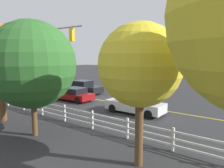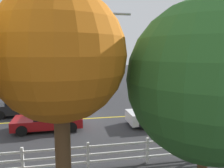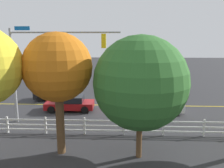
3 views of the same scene
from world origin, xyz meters
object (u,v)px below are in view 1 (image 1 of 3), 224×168
Objects in this scene: car_2 at (74,94)px; tree_2 at (140,65)px; car_1 at (84,87)px; tree_4 at (32,64)px; car_0 at (135,105)px.

car_2 is 0.73× the size of tree_2.
tree_2 is at bearing -39.54° from car_1.
tree_2 is 6.45m from tree_4.
car_1 is 0.72× the size of tree_4.
tree_4 is (-5.46, 7.95, 3.39)m from car_2.
tree_2 reaches higher than car_0.
car_2 is (-2.21, 3.62, -0.08)m from car_1.
tree_4 is at bearing 73.69° from car_0.
tree_4 is (1.99, 7.61, 3.35)m from car_0.
car_0 reaches higher than car_2.
car_0 is 10.44m from car_1.
car_1 is at bearing -60.04° from car_2.
car_2 is 0.66× the size of tree_4.
car_1 is (9.66, -3.96, 0.03)m from car_0.
car_1 is at bearing -56.45° from tree_4.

